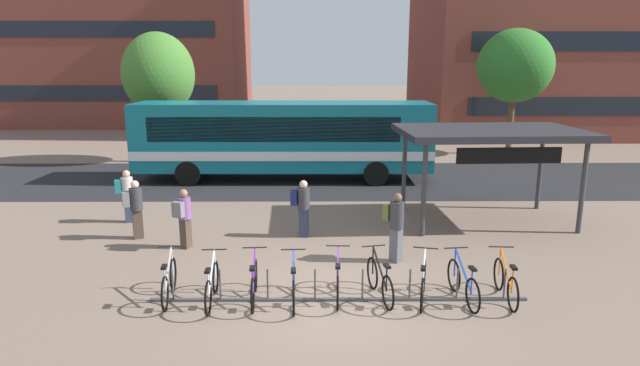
{
  "coord_description": "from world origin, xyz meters",
  "views": [
    {
      "loc": [
        -0.31,
        -10.08,
        4.79
      ],
      "look_at": [
        -0.21,
        5.09,
        1.3
      ],
      "focal_mm": 29.48,
      "sensor_mm": 36.0,
      "label": 1
    }
  ],
  "objects": [
    {
      "name": "commuter_olive_pack_1",
      "position": [
        1.61,
        2.12,
        1.0
      ],
      "size": [
        0.58,
        0.59,
        1.74
      ],
      "rotation": [
        0.0,
        0.0,
        5.44
      ],
      "color": "#565660",
      "rests_on": "ground"
    },
    {
      "name": "building_left_wing",
      "position": [
        -16.29,
        33.15,
        8.81
      ],
      "size": [
        20.19,
        10.41,
        17.61
      ],
      "color": "brown",
      "rests_on": "ground"
    },
    {
      "name": "commuter_teal_pack_3",
      "position": [
        -6.09,
        5.41,
        0.94
      ],
      "size": [
        0.59,
        0.46,
        1.62
      ],
      "rotation": [
        0.0,
        0.0,
        0.32
      ],
      "color": "#2D3851",
      "rests_on": "ground"
    },
    {
      "name": "transit_shelter",
      "position": [
        4.89,
        5.43,
        2.67
      ],
      "size": [
        5.5,
        3.66,
        2.86
      ],
      "rotation": [
        0.0,
        0.0,
        0.05
      ],
      "color": "#38383D",
      "rests_on": "ground"
    },
    {
      "name": "parked_bicycle_silver_0",
      "position": [
        -3.35,
        -0.0,
        0.38
      ],
      "size": [
        0.52,
        1.72,
        0.99
      ],
      "rotation": [
        0.0,
        0.0,
        1.68
      ],
      "color": "black",
      "rests_on": "ground"
    },
    {
      "name": "commuter_grey_pack_4",
      "position": [
        -3.78,
        3.08,
        0.91
      ],
      "size": [
        0.48,
        0.6,
        1.59
      ],
      "rotation": [
        0.0,
        0.0,
        1.2
      ],
      "color": "#47382D",
      "rests_on": "ground"
    },
    {
      "name": "parked_bicycle_blue_3",
      "position": [
        -0.78,
        -0.21,
        0.38
      ],
      "size": [
        0.52,
        1.72,
        0.99
      ],
      "rotation": [
        0.0,
        0.0,
        1.61
      ],
      "color": "black",
      "rests_on": "ground"
    },
    {
      "name": "parked_bicycle_orange_8",
      "position": [
        3.57,
        -0.08,
        0.38
      ],
      "size": [
        0.52,
        1.72,
        0.99
      ],
      "rotation": [
        0.0,
        0.0,
        1.51
      ],
      "color": "black",
      "rests_on": "ground"
    },
    {
      "name": "bus_lane_asphalt",
      "position": [
        0.0,
        11.41,
        0.0
      ],
      "size": [
        80.0,
        7.2,
        0.01
      ],
      "primitive_type": "cube",
      "color": "#232326",
      "rests_on": "ground"
    },
    {
      "name": "parked_bicycle_white_6",
      "position": [
        1.87,
        -0.12,
        0.38
      ],
      "size": [
        0.6,
        1.68,
        0.99
      ],
      "rotation": [
        0.0,
        0.0,
        1.33
      ],
      "color": "black",
      "rests_on": "ground"
    },
    {
      "name": "commuter_navy_pack_2",
      "position": [
        -0.71,
        4.0,
        0.93
      ],
      "size": [
        0.55,
        0.38,
        1.62
      ],
      "rotation": [
        0.0,
        0.0,
        6.17
      ],
      "color": "#2D3851",
      "rests_on": "ground"
    },
    {
      "name": "bike_rack",
      "position": [
        0.14,
        -0.1,
        0.09
      ],
      "size": [
        7.76,
        0.11,
        0.7
      ],
      "rotation": [
        0.0,
        0.0,
        -0.0
      ],
      "color": "#47474C",
      "rests_on": "ground"
    },
    {
      "name": "parked_bicycle_black_5",
      "position": [
        1.0,
        0.01,
        0.38
      ],
      "size": [
        0.55,
        1.7,
        0.99
      ],
      "rotation": [
        0.0,
        0.0,
        1.77
      ],
      "color": "black",
      "rests_on": "ground"
    },
    {
      "name": "city_bus",
      "position": [
        -1.61,
        11.41,
        1.78
      ],
      "size": [
        12.05,
        2.67,
        3.2
      ],
      "rotation": [
        0.0,
        0.0,
        -0.01
      ],
      "color": "#0F6070",
      "rests_on": "ground"
    },
    {
      "name": "street_tree_1",
      "position": [
        -7.84,
        15.47,
        4.23
      ],
      "size": [
        3.39,
        3.39,
        6.21
      ],
      "color": "brown",
      "rests_on": "ground"
    },
    {
      "name": "ground",
      "position": [
        0.0,
        0.0,
        0.0
      ],
      "size": [
        200.0,
        200.0,
        0.0
      ],
      "primitive_type": "plane",
      "color": "#7A6656"
    },
    {
      "name": "street_tree_0",
      "position": [
        10.0,
        17.73,
        4.6
      ],
      "size": [
        3.87,
        3.87,
        6.51
      ],
      "color": "brown",
      "rests_on": "ground"
    },
    {
      "name": "parked_bicycle_white_1",
      "position": [
        -2.43,
        -0.2,
        0.38
      ],
      "size": [
        0.52,
        1.72,
        0.99
      ],
      "rotation": [
        0.0,
        0.0,
        1.62
      ],
      "color": "black",
      "rests_on": "ground"
    },
    {
      "name": "commuter_grey_pack_0",
      "position": [
        -5.31,
        3.87,
        0.95
      ],
      "size": [
        0.6,
        0.5,
        1.65
      ],
      "rotation": [
        0.0,
        0.0,
        0.44
      ],
      "color": "#47382D",
      "rests_on": "ground"
    },
    {
      "name": "parked_bicycle_purple_2",
      "position": [
        -1.59,
        -0.09,
        0.38
      ],
      "size": [
        0.52,
        1.72,
        0.99
      ],
      "rotation": [
        0.0,
        0.0,
        1.63
      ],
      "color": "black",
      "rests_on": "ground"
    },
    {
      "name": "parked_bicycle_blue_7",
      "position": [
        2.68,
        -0.13,
        0.38
      ],
      "size": [
        0.52,
        1.72,
        0.99
      ],
      "rotation": [
        0.0,
        0.0,
        1.68
      ],
      "color": "black",
      "rests_on": "ground"
    },
    {
      "name": "parked_bicycle_purple_4",
      "position": [
        0.12,
        0.01,
        0.38
      ],
      "size": [
        0.52,
        1.72,
        0.99
      ],
      "rotation": [
        0.0,
        0.0,
        1.53
      ],
      "color": "black",
      "rests_on": "ground"
    }
  ]
}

